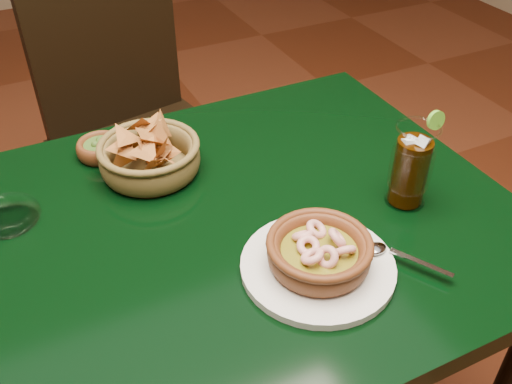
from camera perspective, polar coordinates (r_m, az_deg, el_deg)
name	(u,v)px	position (r m, az deg, el deg)	size (l,w,h in m)	color
dining_table	(181,276)	(1.05, -7.47, -8.37)	(1.20, 0.80, 0.75)	black
dining_chair	(137,128)	(1.69, -11.84, 6.27)	(0.53, 0.53, 0.98)	black
shrimp_plate	(319,255)	(0.90, 6.32, -6.32)	(0.30, 0.25, 0.08)	silver
chip_basket	(150,156)	(1.11, -10.58, 3.53)	(0.23, 0.23, 0.14)	brown
guacamole_ramekin	(101,148)	(1.19, -15.28, 4.25)	(0.11, 0.11, 0.04)	#522812
cola_drink	(411,166)	(1.03, 15.24, 2.49)	(0.16, 0.16, 0.18)	white
glass_ashtray	(8,216)	(1.08, -23.59, -2.21)	(0.12, 0.12, 0.03)	white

